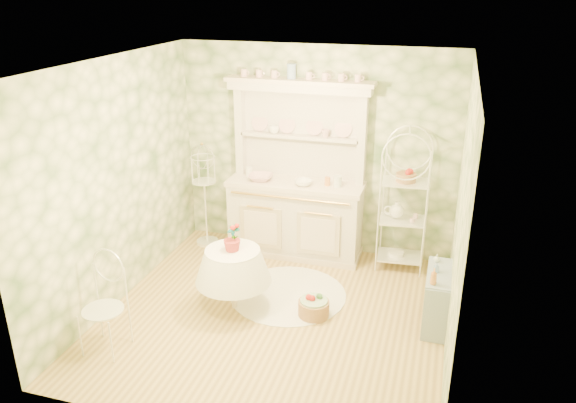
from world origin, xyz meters
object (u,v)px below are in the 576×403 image
(bakers_rack, at_px, (404,198))
(cafe_chair, at_px, (104,316))
(side_shelf, at_px, (437,297))
(birdcage_stand, at_px, (205,192))
(kitchen_dresser, at_px, (296,172))
(floor_basket, at_px, (314,306))
(round_table, at_px, (234,280))

(bakers_rack, height_order, cafe_chair, bakers_rack)
(side_shelf, xyz_separation_m, birdcage_stand, (-3.13, 1.12, 0.44))
(kitchen_dresser, xyz_separation_m, floor_basket, (0.61, -1.41, -1.03))
(birdcage_stand, bearing_deg, side_shelf, -19.64)
(side_shelf, height_order, cafe_chair, cafe_chair)
(cafe_chair, distance_m, floor_basket, 2.17)
(floor_basket, bearing_deg, kitchen_dresser, 113.32)
(cafe_chair, bearing_deg, bakers_rack, 49.63)
(kitchen_dresser, bearing_deg, cafe_chair, -115.31)
(side_shelf, height_order, birdcage_stand, birdcage_stand)
(side_shelf, bearing_deg, birdcage_stand, 158.58)
(kitchen_dresser, height_order, round_table, kitchen_dresser)
(bakers_rack, distance_m, side_shelf, 1.42)
(bakers_rack, bearing_deg, round_table, -143.11)
(kitchen_dresser, height_order, cafe_chair, kitchen_dresser)
(kitchen_dresser, bearing_deg, bakers_rack, -0.41)
(bakers_rack, xyz_separation_m, birdcage_stand, (-2.63, -0.06, -0.19))
(kitchen_dresser, height_order, bakers_rack, kitchen_dresser)
(bakers_rack, relative_size, birdcage_stand, 1.24)
(bakers_rack, bearing_deg, birdcage_stand, 176.37)
(side_shelf, bearing_deg, floor_basket, -171.82)
(kitchen_dresser, height_order, birdcage_stand, kitchen_dresser)
(floor_basket, bearing_deg, bakers_rack, 61.01)
(kitchen_dresser, xyz_separation_m, round_table, (-0.28, -1.49, -0.80))
(floor_basket, bearing_deg, cafe_chair, -147.57)
(round_table, xyz_separation_m, floor_basket, (0.89, 0.09, -0.23))
(side_shelf, distance_m, round_table, 2.19)
(birdcage_stand, bearing_deg, cafe_chair, -89.05)
(side_shelf, height_order, floor_basket, side_shelf)
(bakers_rack, distance_m, round_table, 2.31)
(round_table, bearing_deg, floor_basket, 5.62)
(bakers_rack, relative_size, floor_basket, 5.19)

